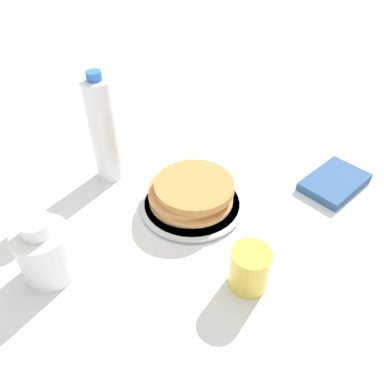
{
  "coord_description": "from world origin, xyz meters",
  "views": [
    {
      "loc": [
        -0.4,
        -0.44,
        0.56
      ],
      "look_at": [
        0.02,
        -0.01,
        0.04
      ],
      "focal_mm": 35.0,
      "sensor_mm": 36.0,
      "label": 1
    }
  ],
  "objects_px": {
    "plate": "(192,203)",
    "juice_glass": "(250,268)",
    "cream_jug": "(46,251)",
    "water_bottle_near": "(104,131)",
    "pancake_stack": "(192,193)"
  },
  "relations": [
    {
      "from": "cream_jug",
      "to": "plate",
      "type": "bearing_deg",
      "value": -9.52
    },
    {
      "from": "pancake_stack",
      "to": "water_bottle_near",
      "type": "xyz_separation_m",
      "value": [
        -0.06,
        0.21,
        0.08
      ]
    },
    {
      "from": "pancake_stack",
      "to": "water_bottle_near",
      "type": "distance_m",
      "value": 0.24
    },
    {
      "from": "juice_glass",
      "to": "water_bottle_near",
      "type": "height_order",
      "value": "water_bottle_near"
    },
    {
      "from": "pancake_stack",
      "to": "plate",
      "type": "bearing_deg",
      "value": -67.09
    },
    {
      "from": "plate",
      "to": "pancake_stack",
      "type": "height_order",
      "value": "pancake_stack"
    },
    {
      "from": "plate",
      "to": "cream_jug",
      "type": "xyz_separation_m",
      "value": [
        -0.3,
        0.05,
        0.05
      ]
    },
    {
      "from": "water_bottle_near",
      "to": "juice_glass",
      "type": "bearing_deg",
      "value": -90.96
    },
    {
      "from": "cream_jug",
      "to": "water_bottle_near",
      "type": "relative_size",
      "value": 0.51
    },
    {
      "from": "plate",
      "to": "pancake_stack",
      "type": "bearing_deg",
      "value": 112.91
    },
    {
      "from": "cream_jug",
      "to": "pancake_stack",
      "type": "bearing_deg",
      "value": -9.34
    },
    {
      "from": "cream_jug",
      "to": "water_bottle_near",
      "type": "distance_m",
      "value": 0.3
    },
    {
      "from": "water_bottle_near",
      "to": "pancake_stack",
      "type": "bearing_deg",
      "value": -73.85
    },
    {
      "from": "juice_glass",
      "to": "water_bottle_near",
      "type": "bearing_deg",
      "value": 89.04
    },
    {
      "from": "plate",
      "to": "juice_glass",
      "type": "bearing_deg",
      "value": -108.06
    }
  ]
}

